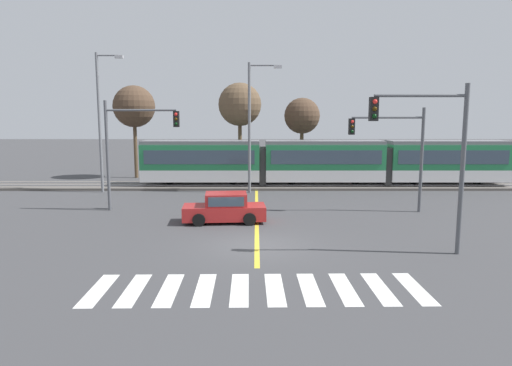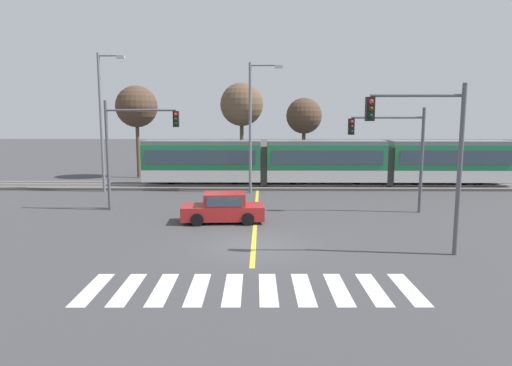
{
  "view_description": "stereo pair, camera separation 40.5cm",
  "coord_description": "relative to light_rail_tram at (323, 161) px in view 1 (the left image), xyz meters",
  "views": [
    {
      "loc": [
        -0.04,
        -18.61,
        5.3
      ],
      "look_at": [
        -0.01,
        7.47,
        1.6
      ],
      "focal_mm": 32.0,
      "sensor_mm": 36.0,
      "label": 1
    },
    {
      "loc": [
        0.37,
        -18.61,
        5.3
      ],
      "look_at": [
        -0.01,
        7.47,
        1.6
      ],
      "focal_mm": 32.0,
      "sensor_mm": 36.0,
      "label": 2
    }
  ],
  "objects": [
    {
      "name": "street_lamp_centre",
      "position": [
        -5.51,
        -2.8,
        3.14
      ],
      "size": [
        2.36,
        0.28,
        9.15
      ],
      "color": "slate",
      "rests_on": "ground"
    },
    {
      "name": "sedan_crossing",
      "position": [
        -6.87,
        -12.2,
        -1.35
      ],
      "size": [
        4.31,
        2.13,
        1.52
      ],
      "color": "#B22323",
      "rests_on": "ground"
    },
    {
      "name": "crosswalk_stripe_8",
      "position": [
        -1.36,
        -21.49,
        -2.04
      ],
      "size": [
        0.6,
        2.81,
        0.01
      ],
      "primitive_type": "cube",
      "rotation": [
        0.0,
        0.0,
        0.02
      ],
      "color": "silver",
      "rests_on": "ground"
    },
    {
      "name": "traffic_light_mid_left",
      "position": [
        -12.36,
        -9.14,
        2.1
      ],
      "size": [
        4.25,
        0.38,
        6.31
      ],
      "color": "#515459",
      "rests_on": "ground"
    },
    {
      "name": "traffic_light_near_right",
      "position": [
        1.51,
        -17.78,
        2.29
      ],
      "size": [
        3.75,
        0.38,
        6.61
      ],
      "color": "#515459",
      "rests_on": "ground"
    },
    {
      "name": "crosswalk_stripe_0",
      "position": [
        -10.16,
        -21.62,
        -2.04
      ],
      "size": [
        0.6,
        2.81,
        0.01
      ],
      "primitive_type": "cube",
      "rotation": [
        0.0,
        0.0,
        0.02
      ],
      "color": "silver",
      "rests_on": "ground"
    },
    {
      "name": "crosswalk_stripe_4",
      "position": [
        -5.76,
        -21.56,
        -2.04
      ],
      "size": [
        0.6,
        2.81,
        0.01
      ],
      "primitive_type": "cube",
      "rotation": [
        0.0,
        0.0,
        0.02
      ],
      "color": "silver",
      "rests_on": "ground"
    },
    {
      "name": "rail_far",
      "position": [
        -5.21,
        0.73,
        -1.82
      ],
      "size": [
        120.0,
        0.08,
        0.1
      ],
      "primitive_type": "cube",
      "color": "#939399",
      "rests_on": "track_bed"
    },
    {
      "name": "crosswalk_stripe_7",
      "position": [
        -2.46,
        -21.51,
        -2.04
      ],
      "size": [
        0.6,
        2.81,
        0.01
      ],
      "primitive_type": "cube",
      "rotation": [
        0.0,
        0.0,
        0.02
      ],
      "color": "silver",
      "rests_on": "ground"
    },
    {
      "name": "crosswalk_stripe_5",
      "position": [
        -4.66,
        -21.54,
        -2.04
      ],
      "size": [
        0.6,
        2.81,
        0.01
      ],
      "primitive_type": "cube",
      "rotation": [
        0.0,
        0.0,
        0.02
      ],
      "color": "silver",
      "rests_on": "ground"
    },
    {
      "name": "crosswalk_stripe_3",
      "position": [
        -6.86,
        -21.57,
        -2.04
      ],
      "size": [
        0.6,
        2.81,
        0.01
      ],
      "primitive_type": "cube",
      "rotation": [
        0.0,
        0.0,
        0.02
      ],
      "color": "silver",
      "rests_on": "ground"
    },
    {
      "name": "rail_near",
      "position": [
        -5.21,
        -0.71,
        -1.82
      ],
      "size": [
        120.0,
        0.08,
        0.1
      ],
      "primitive_type": "cube",
      "color": "#939399",
      "rests_on": "track_bed"
    },
    {
      "name": "bare_tree_west",
      "position": [
        -6.62,
        3.81,
        4.38
      ],
      "size": [
        3.63,
        3.63,
        8.29
      ],
      "color": "brown",
      "rests_on": "ground"
    },
    {
      "name": "track_bed",
      "position": [
        -5.21,
        0.01,
        -1.96
      ],
      "size": [
        120.0,
        4.0,
        0.18
      ],
      "primitive_type": "cube",
      "color": "#56514C",
      "rests_on": "ground"
    },
    {
      "name": "traffic_light_mid_right",
      "position": [
        2.63,
        -9.6,
        1.84
      ],
      "size": [
        4.25,
        0.38,
        5.9
      ],
      "color": "#515459",
      "rests_on": "ground"
    },
    {
      "name": "crosswalk_stripe_9",
      "position": [
        -0.26,
        -21.47,
        -2.04
      ],
      "size": [
        0.6,
        2.81,
        0.01
      ],
      "primitive_type": "cube",
      "rotation": [
        0.0,
        0.0,
        0.02
      ],
      "color": "silver",
      "rests_on": "ground"
    },
    {
      "name": "street_lamp_west",
      "position": [
        -16.24,
        -2.52,
        3.45
      ],
      "size": [
        1.96,
        0.28,
        9.86
      ],
      "color": "slate",
      "rests_on": "ground"
    },
    {
      "name": "bare_tree_far_west",
      "position": [
        -16.04,
        5.62,
        4.27
      ],
      "size": [
        3.68,
        3.68,
        8.19
      ],
      "color": "brown",
      "rests_on": "ground"
    },
    {
      "name": "light_rail_tram",
      "position": [
        0.0,
        0.0,
        0.0
      ],
      "size": [
        28.0,
        2.64,
        3.43
      ],
      "color": "silver",
      "rests_on": "track_bed"
    },
    {
      "name": "lane_centre_line",
      "position": [
        -5.21,
        -10.77,
        -2.04
      ],
      "size": [
        0.2,
        17.56,
        0.01
      ],
      "primitive_type": "cube",
      "color": "gold",
      "rests_on": "ground"
    },
    {
      "name": "crosswalk_stripe_2",
      "position": [
        -7.96,
        -21.59,
        -2.04
      ],
      "size": [
        0.6,
        2.81,
        0.01
      ],
      "primitive_type": "cube",
      "rotation": [
        0.0,
        0.0,
        0.02
      ],
      "color": "silver",
      "rests_on": "ground"
    },
    {
      "name": "bare_tree_east",
      "position": [
        -1.24,
        4.91,
        3.43
      ],
      "size": [
        3.11,
        3.11,
        7.08
      ],
      "color": "brown",
      "rests_on": "ground"
    },
    {
      "name": "crosswalk_stripe_1",
      "position": [
        -9.06,
        -21.61,
        -2.04
      ],
      "size": [
        0.6,
        2.81,
        0.01
      ],
      "primitive_type": "cube",
      "rotation": [
        0.0,
        0.0,
        0.02
      ],
      "color": "silver",
      "rests_on": "ground"
    },
    {
      "name": "crosswalk_stripe_6",
      "position": [
        -3.56,
        -21.52,
        -2.04
      ],
      "size": [
        0.6,
        2.81,
        0.01
      ],
      "primitive_type": "cube",
      "rotation": [
        0.0,
        0.0,
        0.02
      ],
      "color": "silver",
      "rests_on": "ground"
    },
    {
      "name": "ground_plane",
      "position": [
        -5.21,
        -16.59,
        -2.05
      ],
      "size": [
        200.0,
        200.0,
        0.0
      ],
      "primitive_type": "plane",
      "color": "#3D3D3F"
    }
  ]
}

